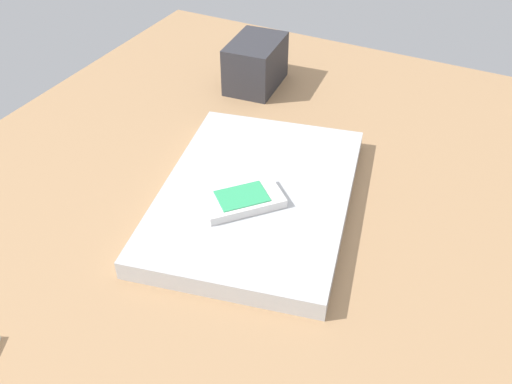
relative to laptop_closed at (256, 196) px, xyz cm
name	(u,v)px	position (x,y,z in cm)	size (l,w,h in cm)	color
desk_surface	(188,236)	(7.90, -5.67, -2.77)	(120.00, 80.00, 3.00)	#9E7751
laptop_closed	(256,196)	(0.00, 0.00, 0.00)	(33.27, 23.55, 2.53)	#B7BABC
cell_phone_on_laptop	(242,200)	(3.39, -0.21, 1.87)	(10.87, 10.61, 1.27)	silver
desk_organizer	(256,64)	(-28.81, -14.59, 2.78)	(11.40, 7.87, 8.09)	#2D2D33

